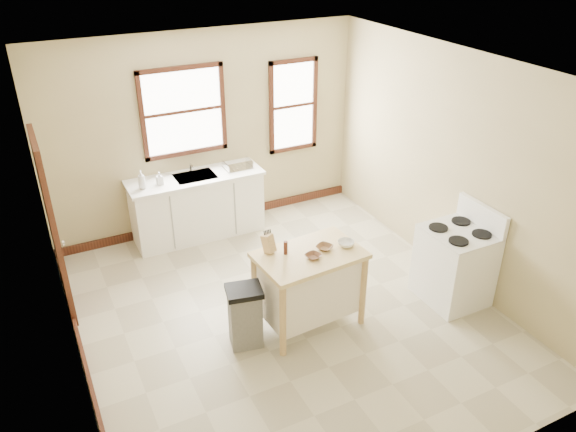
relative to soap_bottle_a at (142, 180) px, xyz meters
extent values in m
plane|color=#BDB495|center=(1.04, -2.12, -1.05)|extent=(5.00, 5.00, 0.00)
plane|color=white|center=(1.04, -2.12, 1.75)|extent=(5.00, 5.00, 0.00)
cube|color=tan|center=(1.04, 0.38, 0.35)|extent=(4.50, 0.04, 2.80)
cube|color=tan|center=(-1.21, -2.12, 0.35)|extent=(0.04, 5.00, 2.80)
cube|color=tan|center=(3.29, -2.12, 0.35)|extent=(0.04, 5.00, 2.80)
cube|color=#33160E|center=(-1.17, -0.82, 0.00)|extent=(0.06, 0.90, 2.10)
cube|color=#33160E|center=(1.04, 0.35, -0.99)|extent=(4.50, 0.04, 0.12)
cube|color=#33160E|center=(-1.18, -2.12, -0.99)|extent=(0.04, 5.00, 0.12)
cylinder|color=silver|center=(0.74, 0.26, -0.02)|extent=(0.03, 0.03, 0.22)
imported|color=#B2B2B2|center=(0.00, 0.00, 0.00)|extent=(0.12, 0.12, 0.25)
imported|color=#B2B2B2|center=(0.24, 0.03, -0.04)|extent=(0.08, 0.09, 0.18)
cylinder|color=#471F13|center=(0.96, -2.27, -0.05)|extent=(0.06, 0.06, 0.15)
imported|color=brown|center=(1.18, -2.47, -0.11)|extent=(0.20, 0.20, 0.04)
imported|color=brown|center=(1.38, -2.37, -0.11)|extent=(0.23, 0.23, 0.04)
imported|color=silver|center=(1.61, -2.41, -0.10)|extent=(0.25, 0.25, 0.06)
camera|label=1|loc=(-1.27, -6.77, 3.03)|focal=35.00mm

